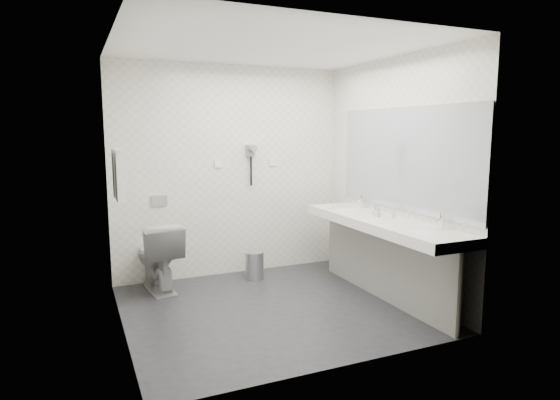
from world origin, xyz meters
name	(u,v)px	position (x,y,z in m)	size (l,w,h in m)	color
floor	(272,308)	(0.00, 0.00, 0.00)	(2.80, 2.80, 0.00)	#27262B
ceiling	(272,46)	(0.00, 0.00, 2.50)	(2.80, 2.80, 0.00)	white
wall_back	(230,172)	(0.00, 1.30, 1.25)	(2.80, 2.80, 0.00)	white
wall_front	(343,200)	(0.00, -1.30, 1.25)	(2.80, 2.80, 0.00)	white
wall_left	(117,189)	(-1.40, 0.00, 1.25)	(2.60, 2.60, 0.00)	white
wall_right	(393,177)	(1.40, 0.00, 1.25)	(2.60, 2.60, 0.00)	white
vanity_counter	(381,223)	(1.12, -0.20, 0.80)	(0.55, 2.20, 0.10)	white
vanity_panel	(382,263)	(1.15, -0.20, 0.38)	(0.03, 2.15, 0.75)	gray
vanity_post_near	(458,294)	(1.18, -1.24, 0.38)	(0.06, 0.06, 0.75)	silver
vanity_post_far	(334,242)	(1.18, 0.84, 0.38)	(0.06, 0.06, 0.75)	silver
mirror	(404,159)	(1.39, -0.20, 1.45)	(0.02, 2.20, 1.05)	#B2BCC6
basin_near	(424,232)	(1.12, -0.85, 0.83)	(0.40, 0.31, 0.05)	white
basin_far	(348,210)	(1.12, 0.45, 0.83)	(0.40, 0.31, 0.05)	white
faucet_near	(442,221)	(1.32, -0.85, 0.92)	(0.04, 0.04, 0.15)	silver
faucet_far	(362,201)	(1.32, 0.45, 0.92)	(0.04, 0.04, 0.15)	silver
soap_bottle_a	(377,212)	(1.13, -0.11, 0.90)	(0.05, 0.05, 0.10)	silver
soap_bottle_b	(375,210)	(1.20, 0.02, 0.90)	(0.08, 0.08, 0.10)	silver
soap_bottle_c	(393,213)	(1.25, -0.23, 0.91)	(0.04, 0.04, 0.11)	silver
glass_left	(377,210)	(1.21, -0.01, 0.91)	(0.06, 0.06, 0.11)	silver
toilet	(158,256)	(-0.94, 1.00, 0.38)	(0.43, 0.75, 0.76)	white
flush_plate	(159,201)	(-0.85, 1.29, 0.95)	(0.18, 0.02, 0.12)	#B2B5BA
pedal_bin	(254,266)	(0.17, 0.95, 0.16)	(0.22, 0.22, 0.31)	#B2B5BA
bin_lid	(254,253)	(0.17, 0.95, 0.32)	(0.22, 0.22, 0.01)	#B2B5BA
towel_rail	(116,151)	(-1.35, 0.55, 1.55)	(0.02, 0.02, 0.62)	silver
towel_near	(120,175)	(-1.34, 0.41, 1.33)	(0.07, 0.24, 0.48)	white
towel_far	(117,173)	(-1.34, 0.69, 1.33)	(0.07, 0.24, 0.48)	white
dryer_cradle	(250,150)	(0.25, 1.27, 1.50)	(0.10, 0.04, 0.14)	gray
dryer_barrel	(252,148)	(0.25, 1.20, 1.53)	(0.08, 0.08, 0.14)	gray
dryer_cord	(251,171)	(0.25, 1.26, 1.25)	(0.02, 0.02, 0.35)	black
switch_plate_a	(218,164)	(-0.15, 1.29, 1.35)	(0.09, 0.02, 0.09)	white
switch_plate_b	(273,162)	(0.55, 1.29, 1.35)	(0.09, 0.02, 0.09)	white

